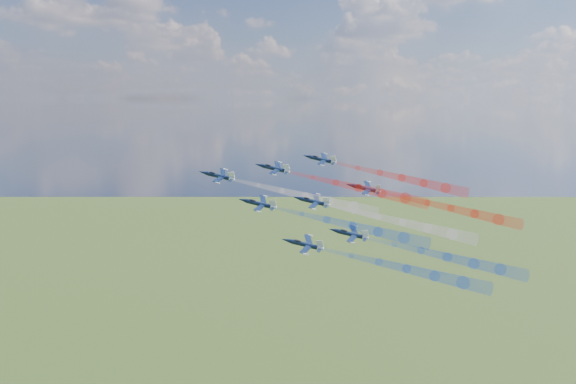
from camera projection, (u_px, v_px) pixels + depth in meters
jet_lead at (219, 176)px, 173.23m from camera, size 13.85×13.73×7.88m
trail_lead at (306, 196)px, 171.53m from camera, size 31.07×31.40×13.18m
jet_inner_left at (259, 204)px, 162.28m from camera, size 13.85×13.73×7.88m
trail_inner_left at (352, 226)px, 160.57m from camera, size 31.07×31.40×13.18m
jet_inner_right at (274, 168)px, 179.28m from camera, size 13.85×13.73×7.88m
trail_inner_right at (359, 188)px, 177.57m from camera, size 31.07×31.40×13.18m
jet_outer_left at (305, 244)px, 149.39m from camera, size 13.85×13.73×7.88m
trail_outer_left at (407, 269)px, 147.69m from camera, size 31.07×31.40×13.18m
jet_center_third at (313, 201)px, 169.68m from camera, size 13.85×13.73×7.88m
trail_center_third at (403, 222)px, 167.98m from camera, size 31.07×31.40×13.18m
jet_outer_right at (321, 159)px, 189.59m from camera, size 13.85×13.73×7.88m
trail_outer_right at (402, 178)px, 187.89m from camera, size 31.07×31.40×13.18m
jet_rear_left at (350, 234)px, 158.31m from camera, size 13.85×13.73×7.88m
trail_rear_left at (447, 257)px, 156.61m from camera, size 31.07×31.40×13.18m
jet_rear_right at (365, 188)px, 177.87m from camera, size 13.85×13.73×7.88m
trail_rear_right at (451, 208)px, 176.17m from camera, size 31.07×31.40×13.18m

